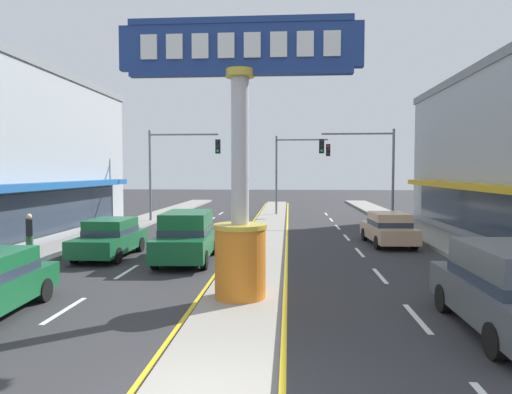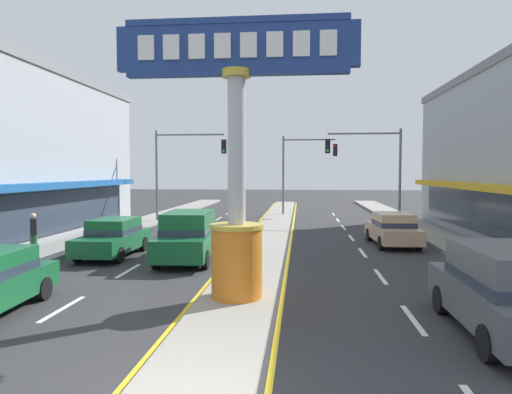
{
  "view_description": "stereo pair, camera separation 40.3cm",
  "coord_description": "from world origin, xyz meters",
  "px_view_note": "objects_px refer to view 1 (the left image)",
  "views": [
    {
      "loc": [
        1.27,
        -6.06,
        3.46
      ],
      "look_at": [
        0.17,
        9.27,
        2.6
      ],
      "focal_mm": 32.09,
      "sensor_mm": 36.0,
      "label": 1
    },
    {
      "loc": [
        1.67,
        -6.02,
        3.46
      ],
      "look_at": [
        0.17,
        9.27,
        2.6
      ],
      "focal_mm": 32.09,
      "sensor_mm": 36.0,
      "label": 2
    }
  ],
  "objects_px": {
    "suv_near_right_lane": "(187,236)",
    "sedan_far_right_lane": "(110,237)",
    "district_sign": "(240,171)",
    "pedestrian_near_kerb": "(29,233)",
    "suv_mid_left_lane": "(510,289)",
    "traffic_light_left_side": "(176,160)",
    "sedan_near_left_lane": "(388,228)",
    "traffic_light_median_far": "(296,162)",
    "traffic_light_right_side": "(366,159)"
  },
  "relations": [
    {
      "from": "district_sign",
      "to": "sedan_near_left_lane",
      "type": "relative_size",
      "value": 1.65
    },
    {
      "from": "traffic_light_left_side",
      "to": "suv_near_right_lane",
      "type": "xyz_separation_m",
      "value": [
        3.58,
        -12.7,
        -3.26
      ]
    },
    {
      "from": "traffic_light_right_side",
      "to": "suv_mid_left_lane",
      "type": "bearing_deg",
      "value": -90.81
    },
    {
      "from": "suv_near_right_lane",
      "to": "pedestrian_near_kerb",
      "type": "height_order",
      "value": "suv_near_right_lane"
    },
    {
      "from": "traffic_light_median_far",
      "to": "traffic_light_left_side",
      "type": "bearing_deg",
      "value": -145.2
    },
    {
      "from": "district_sign",
      "to": "traffic_light_right_side",
      "type": "xyz_separation_m",
      "value": [
        6.24,
        18.25,
        0.76
      ]
    },
    {
      "from": "traffic_light_left_side",
      "to": "sedan_far_right_lane",
      "type": "bearing_deg",
      "value": -88.64
    },
    {
      "from": "traffic_light_median_far",
      "to": "pedestrian_near_kerb",
      "type": "distance_m",
      "value": 21.87
    },
    {
      "from": "suv_mid_left_lane",
      "to": "pedestrian_near_kerb",
      "type": "distance_m",
      "value": 15.92
    },
    {
      "from": "district_sign",
      "to": "pedestrian_near_kerb",
      "type": "distance_m",
      "value": 9.99
    },
    {
      "from": "traffic_light_left_side",
      "to": "traffic_light_right_side",
      "type": "bearing_deg",
      "value": 0.61
    },
    {
      "from": "suv_near_right_lane",
      "to": "sedan_near_left_lane",
      "type": "distance_m",
      "value": 9.72
    },
    {
      "from": "traffic_light_left_side",
      "to": "pedestrian_near_kerb",
      "type": "bearing_deg",
      "value": -99.64
    },
    {
      "from": "traffic_light_right_side",
      "to": "suv_mid_left_lane",
      "type": "relative_size",
      "value": 1.35
    },
    {
      "from": "sedan_near_left_lane",
      "to": "suv_mid_left_lane",
      "type": "distance_m",
      "value": 11.87
    },
    {
      "from": "sedan_far_right_lane",
      "to": "sedan_near_left_lane",
      "type": "bearing_deg",
      "value": 17.9
    },
    {
      "from": "suv_near_right_lane",
      "to": "sedan_near_left_lane",
      "type": "height_order",
      "value": "suv_near_right_lane"
    },
    {
      "from": "sedan_near_left_lane",
      "to": "traffic_light_right_side",
      "type": "bearing_deg",
      "value": 88.06
    },
    {
      "from": "traffic_light_left_side",
      "to": "traffic_light_right_side",
      "type": "height_order",
      "value": "same"
    },
    {
      "from": "traffic_light_median_far",
      "to": "pedestrian_near_kerb",
      "type": "height_order",
      "value": "traffic_light_median_far"
    },
    {
      "from": "district_sign",
      "to": "sedan_near_left_lane",
      "type": "bearing_deg",
      "value": 59.0
    },
    {
      "from": "suv_near_right_lane",
      "to": "suv_mid_left_lane",
      "type": "height_order",
      "value": "same"
    },
    {
      "from": "traffic_light_right_side",
      "to": "sedan_far_right_lane",
      "type": "bearing_deg",
      "value": -135.02
    },
    {
      "from": "suv_near_right_lane",
      "to": "sedan_far_right_lane",
      "type": "height_order",
      "value": "suv_near_right_lane"
    },
    {
      "from": "sedan_far_right_lane",
      "to": "sedan_near_left_lane",
      "type": "relative_size",
      "value": 0.98
    },
    {
      "from": "sedan_near_left_lane",
      "to": "suv_near_right_lane",
      "type": "bearing_deg",
      "value": -152.39
    },
    {
      "from": "sedan_near_left_lane",
      "to": "district_sign",
      "type": "bearing_deg",
      "value": -121.0
    },
    {
      "from": "traffic_light_median_far",
      "to": "sedan_near_left_lane",
      "type": "bearing_deg",
      "value": -73.23
    },
    {
      "from": "traffic_light_left_side",
      "to": "suv_mid_left_lane",
      "type": "relative_size",
      "value": 1.35
    },
    {
      "from": "district_sign",
      "to": "pedestrian_near_kerb",
      "type": "relative_size",
      "value": 4.29
    },
    {
      "from": "traffic_light_median_far",
      "to": "suv_near_right_lane",
      "type": "height_order",
      "value": "traffic_light_median_far"
    },
    {
      "from": "sedan_near_left_lane",
      "to": "traffic_light_left_side",
      "type": "bearing_deg",
      "value": 146.07
    },
    {
      "from": "traffic_light_right_side",
      "to": "sedan_near_left_lane",
      "type": "distance_m",
      "value": 9.03
    },
    {
      "from": "traffic_light_right_side",
      "to": "sedan_far_right_lane",
      "type": "relative_size",
      "value": 1.44
    },
    {
      "from": "traffic_light_median_far",
      "to": "suv_mid_left_lane",
      "type": "relative_size",
      "value": 1.35
    },
    {
      "from": "district_sign",
      "to": "suv_near_right_lane",
      "type": "bearing_deg",
      "value": 116.15
    },
    {
      "from": "sedan_near_left_lane",
      "to": "pedestrian_near_kerb",
      "type": "relative_size",
      "value": 2.6
    },
    {
      "from": "traffic_light_right_side",
      "to": "traffic_light_median_far",
      "type": "bearing_deg",
      "value": 129.13
    },
    {
      "from": "suv_near_right_lane",
      "to": "traffic_light_right_side",
      "type": "bearing_deg",
      "value": 55.29
    },
    {
      "from": "sedan_far_right_lane",
      "to": "district_sign",
      "type": "bearing_deg",
      "value": -45.55
    },
    {
      "from": "traffic_light_median_far",
      "to": "sedan_far_right_lane",
      "type": "xyz_separation_m",
      "value": [
        -7.75,
        -17.63,
        -3.41
      ]
    },
    {
      "from": "traffic_light_median_far",
      "to": "suv_near_right_lane",
      "type": "bearing_deg",
      "value": -103.69
    },
    {
      "from": "district_sign",
      "to": "traffic_light_left_side",
      "type": "distance_m",
      "value": 19.17
    },
    {
      "from": "sedan_far_right_lane",
      "to": "sedan_near_left_lane",
      "type": "distance_m",
      "value": 12.51
    },
    {
      "from": "district_sign",
      "to": "pedestrian_near_kerb",
      "type": "height_order",
      "value": "district_sign"
    },
    {
      "from": "traffic_light_left_side",
      "to": "traffic_light_median_far",
      "type": "distance_m",
      "value": 9.79
    },
    {
      "from": "suv_mid_left_lane",
      "to": "suv_near_right_lane",
      "type": "bearing_deg",
      "value": 139.44
    },
    {
      "from": "suv_near_right_lane",
      "to": "sedan_near_left_lane",
      "type": "bearing_deg",
      "value": 27.61
    },
    {
      "from": "sedan_near_left_lane",
      "to": "suv_mid_left_lane",
      "type": "height_order",
      "value": "suv_mid_left_lane"
    },
    {
      "from": "sedan_near_left_lane",
      "to": "sedan_far_right_lane",
      "type": "bearing_deg",
      "value": -162.1
    }
  ]
}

